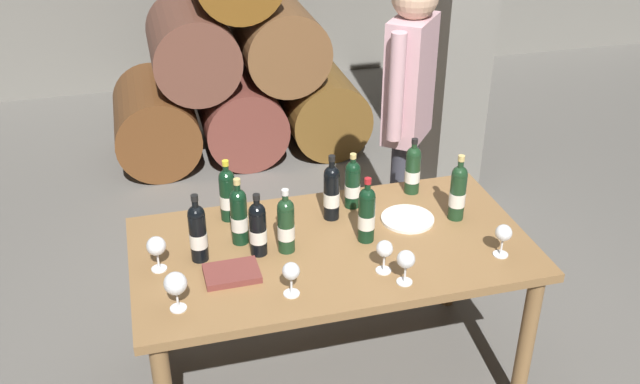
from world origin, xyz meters
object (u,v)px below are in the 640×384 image
at_px(wine_bottle_0, 198,232).
at_px(serving_plate, 407,219).
at_px(wine_bottle_3, 332,192).
at_px(wine_bottle_9, 286,225).
at_px(wine_glass_0, 176,284).
at_px(wine_glass_3, 291,273).
at_px(wine_bottle_2, 258,228).
at_px(tasting_notebook, 232,273).
at_px(wine_bottle_8, 458,192).
at_px(wine_glass_1, 385,250).
at_px(dining_table, 332,262).
at_px(wine_glass_2, 406,261).
at_px(wine_bottle_7, 413,169).
at_px(wine_glass_5, 156,247).
at_px(wine_bottle_4, 367,214).
at_px(wine_glass_4, 503,234).
at_px(sommelier_presenting, 408,104).
at_px(wine_bottle_5, 353,184).
at_px(wine_bottle_6, 228,194).
at_px(wine_bottle_1, 239,215).

xyz_separation_m(wine_bottle_0, serving_plate, (0.94, 0.07, -0.12)).
height_order(wine_bottle_3, wine_bottle_9, wine_bottle_3).
bearing_deg(wine_bottle_9, wine_glass_0, -149.77).
height_order(wine_glass_0, wine_glass_3, wine_glass_0).
bearing_deg(wine_bottle_2, tasting_notebook, -135.30).
distance_m(wine_bottle_3, wine_bottle_9, 0.33).
bearing_deg(wine_bottle_8, wine_bottle_2, -176.84).
xyz_separation_m(wine_bottle_8, wine_glass_1, (-0.45, -0.31, -0.03)).
distance_m(wine_bottle_2, wine_bottle_8, 0.92).
distance_m(wine_bottle_0, wine_glass_3, 0.46).
xyz_separation_m(dining_table, wine_glass_0, (-0.68, -0.27, 0.20)).
xyz_separation_m(dining_table, wine_glass_2, (0.20, -0.33, 0.20)).
bearing_deg(wine_glass_3, wine_bottle_3, 59.24).
relative_size(wine_bottle_8, wine_glass_2, 2.14).
xyz_separation_m(wine_bottle_7, wine_glass_5, (-1.23, -0.34, -0.01)).
xyz_separation_m(wine_bottle_4, wine_glass_4, (0.51, -0.26, -0.03)).
height_order(dining_table, wine_glass_4, wine_glass_4).
height_order(wine_glass_2, sommelier_presenting, sommelier_presenting).
height_order(wine_bottle_3, tasting_notebook, wine_bottle_3).
distance_m(wine_bottle_7, wine_glass_0, 1.33).
bearing_deg(wine_glass_0, wine_bottle_9, 30.23).
relative_size(wine_bottle_0, wine_glass_5, 1.99).
bearing_deg(wine_glass_0, wine_bottle_5, 33.25).
height_order(wine_glass_1, wine_glass_3, same).
distance_m(wine_bottle_6, tasting_notebook, 0.46).
height_order(wine_glass_3, sommelier_presenting, sommelier_presenting).
distance_m(wine_bottle_1, wine_glass_5, 0.37).
bearing_deg(wine_bottle_3, wine_glass_3, -120.76).
bearing_deg(wine_bottle_7, wine_bottle_4, -134.77).
distance_m(wine_bottle_6, wine_glass_5, 0.46).
distance_m(wine_bottle_1, wine_glass_2, 0.74).
relative_size(dining_table, tasting_notebook, 7.73).
bearing_deg(wine_bottle_4, wine_glass_4, -26.66).
height_order(wine_glass_5, serving_plate, wine_glass_5).
bearing_deg(serving_plate, wine_bottle_5, 137.55).
height_order(wine_glass_1, wine_glass_5, wine_glass_5).
distance_m(wine_bottle_8, serving_plate, 0.26).
relative_size(wine_bottle_2, wine_bottle_4, 0.94).
relative_size(wine_bottle_2, wine_bottle_3, 0.90).
xyz_separation_m(dining_table, tasting_notebook, (-0.45, -0.12, 0.11)).
height_order(wine_bottle_2, wine_bottle_5, wine_bottle_2).
relative_size(wine_bottle_8, wine_glass_4, 2.17).
relative_size(wine_bottle_2, wine_glass_1, 1.98).
distance_m(wine_glass_1, serving_plate, 0.43).
xyz_separation_m(wine_bottle_7, wine_glass_4, (0.17, -0.60, -0.02)).
distance_m(wine_bottle_6, wine_glass_1, 0.78).
height_order(wine_bottle_1, wine_glass_3, wine_bottle_1).
bearing_deg(wine_bottle_7, wine_bottle_8, -69.20).
distance_m(dining_table, wine_bottle_3, 0.32).
xyz_separation_m(wine_bottle_6, wine_glass_1, (0.54, -0.57, -0.03)).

